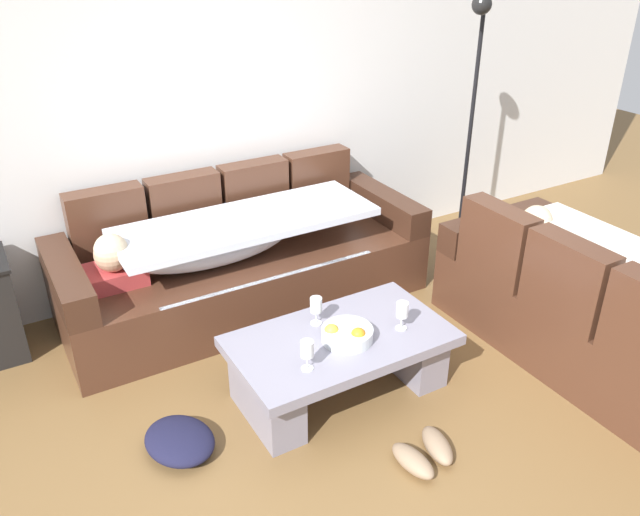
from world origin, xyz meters
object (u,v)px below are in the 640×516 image
object	(u,v)px
pair_of_shoes	(425,453)
crumpled_garment	(180,441)
couch_near_window	(597,310)
wine_glass_near_right	(402,311)
coffee_table	(340,357)
floor_lamp	(471,111)
fruit_bowl	(347,334)
couch_along_wall	(238,262)
wine_glass_far_back	(316,306)
wine_glass_near_left	(307,350)

from	to	relation	value
pair_of_shoes	crumpled_garment	xyz separation A→B (m)	(-1.03, 0.68, 0.01)
couch_near_window	wine_glass_near_right	xyz separation A→B (m)	(-1.17, 0.38, 0.16)
couch_near_window	crumpled_garment	distance (m)	2.51
coffee_table	floor_lamp	distance (m)	2.34
fruit_bowl	pair_of_shoes	bearing A→B (deg)	-82.46
couch_along_wall	pair_of_shoes	world-z (taller)	couch_along_wall
coffee_table	crumpled_garment	size ratio (longest dim) A/B	3.00
wine_glass_far_back	crumpled_garment	xyz separation A→B (m)	(-0.89, -0.16, -0.44)
floor_lamp	fruit_bowl	bearing A→B (deg)	-147.40
wine_glass_far_back	floor_lamp	world-z (taller)	floor_lamp
wine_glass_near_right	floor_lamp	distance (m)	2.06
wine_glass_near_right	pair_of_shoes	xyz separation A→B (m)	(-0.24, -0.56, -0.45)
couch_near_window	wine_glass_far_back	world-z (taller)	couch_near_window
floor_lamp	crumpled_garment	bearing A→B (deg)	-158.24
wine_glass_near_right	couch_along_wall	bearing A→B (deg)	108.77
couch_near_window	coffee_table	size ratio (longest dim) A/B	1.64
wine_glass_far_back	couch_along_wall	bearing A→B (deg)	92.85
couch_near_window	floor_lamp	bearing A→B (deg)	-12.38
coffee_table	wine_glass_near_left	xyz separation A→B (m)	(-0.30, -0.16, 0.26)
wine_glass_far_back	pair_of_shoes	distance (m)	0.96
couch_along_wall	floor_lamp	distance (m)	2.11
wine_glass_near_right	wine_glass_near_left	bearing A→B (deg)	-174.98
crumpled_garment	wine_glass_near_right	bearing A→B (deg)	-5.49
wine_glass_near_left	floor_lamp	bearing A→B (deg)	30.98
couch_near_window	coffee_table	world-z (taller)	couch_near_window
couch_near_window	couch_along_wall	bearing A→B (deg)	44.28
wine_glass_near_right	wine_glass_far_back	size ratio (longest dim) A/B	1.00
coffee_table	pair_of_shoes	xyz separation A→B (m)	(0.09, -0.66, -0.19)
couch_along_wall	crumpled_garment	world-z (taller)	couch_along_wall
wine_glass_near_left	coffee_table	bearing A→B (deg)	28.43
floor_lamp	pair_of_shoes	xyz separation A→B (m)	(-1.77, -1.79, -1.07)
wine_glass_far_back	crumpled_garment	world-z (taller)	wine_glass_far_back
wine_glass_far_back	crumpled_garment	distance (m)	1.00
fruit_bowl	crumpled_garment	size ratio (longest dim) A/B	0.70
fruit_bowl	wine_glass_far_back	size ratio (longest dim) A/B	1.69
pair_of_shoes	wine_glass_near_left	bearing A→B (deg)	127.68
wine_glass_near_right	crumpled_garment	distance (m)	1.35
coffee_table	wine_glass_near_left	distance (m)	0.43
couch_near_window	pair_of_shoes	distance (m)	1.45
coffee_table	couch_along_wall	bearing A→B (deg)	95.07
couch_near_window	wine_glass_far_back	size ratio (longest dim) A/B	11.86
floor_lamp	pair_of_shoes	distance (m)	2.73
couch_along_wall	wine_glass_far_back	distance (m)	1.00
couch_along_wall	floor_lamp	bearing A→B (deg)	-0.89
couch_near_window	fruit_bowl	world-z (taller)	couch_near_window
couch_along_wall	fruit_bowl	xyz separation A→B (m)	(0.11, -1.21, 0.09)
couch_near_window	floor_lamp	world-z (taller)	floor_lamp
coffee_table	wine_glass_near_left	world-z (taller)	wine_glass_near_left
coffee_table	floor_lamp	size ratio (longest dim) A/B	0.62
floor_lamp	wine_glass_near_right	bearing A→B (deg)	-140.98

